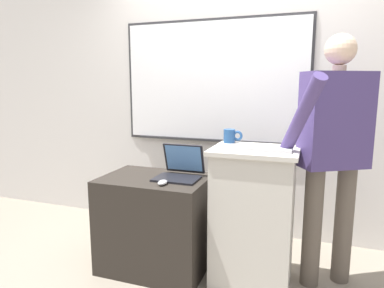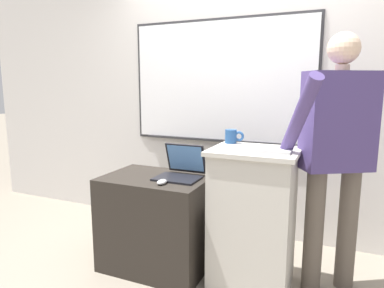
{
  "view_description": "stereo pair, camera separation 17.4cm",
  "coord_description": "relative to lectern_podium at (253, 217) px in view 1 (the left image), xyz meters",
  "views": [
    {
      "loc": [
        0.69,
        -2.04,
        1.43
      ],
      "look_at": [
        -0.12,
        0.25,
        1.02
      ],
      "focal_mm": 32.0,
      "sensor_mm": 36.0,
      "label": 1
    },
    {
      "loc": [
        0.85,
        -1.97,
        1.43
      ],
      "look_at": [
        -0.12,
        0.25,
        1.02
      ],
      "focal_mm": 32.0,
      "sensor_mm": 36.0,
      "label": 2
    }
  ],
  "objects": [
    {
      "name": "laptop",
      "position": [
        -0.57,
        0.03,
        0.3
      ],
      "size": [
        0.33,
        0.32,
        0.25
      ],
      "color": "black",
      "rests_on": "side_desk"
    },
    {
      "name": "computer_mouse_by_laptop",
      "position": [
        -0.61,
        -0.21,
        0.25
      ],
      "size": [
        0.06,
        0.1,
        0.03
      ],
      "color": "#BCBCC1",
      "rests_on": "side_desk"
    },
    {
      "name": "lectern_podium",
      "position": [
        0.0,
        0.0,
        0.0
      ],
      "size": [
        0.59,
        0.49,
        1.0
      ],
      "color": "#BCB7AD",
      "rests_on": "ground_plane"
    },
    {
      "name": "person_presenter",
      "position": [
        0.51,
        0.17,
        0.53
      ],
      "size": [
        0.63,
        0.74,
        1.77
      ],
      "rotation": [
        0.0,
        0.0,
        0.53
      ],
      "color": "brown",
      "rests_on": "ground_plane"
    },
    {
      "name": "back_wall",
      "position": [
        -0.33,
        0.92,
        0.83
      ],
      "size": [
        6.4,
        0.17,
        2.67
      ],
      "color": "silver",
      "rests_on": "ground_plane"
    },
    {
      "name": "side_desk",
      "position": [
        -0.75,
        -0.04,
        -0.14
      ],
      "size": [
        0.81,
        0.57,
        0.74
      ],
      "color": "#28231E",
      "rests_on": "ground_plane"
    },
    {
      "name": "wireless_keyboard",
      "position": [
        0.02,
        -0.06,
        0.51
      ],
      "size": [
        0.46,
        0.14,
        0.02
      ],
      "color": "silver",
      "rests_on": "lectern_podium"
    },
    {
      "name": "coffee_mug",
      "position": [
        -0.22,
        0.17,
        0.55
      ],
      "size": [
        0.15,
        0.09,
        0.1
      ],
      "color": "#234C84",
      "rests_on": "lectern_podium"
    }
  ]
}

